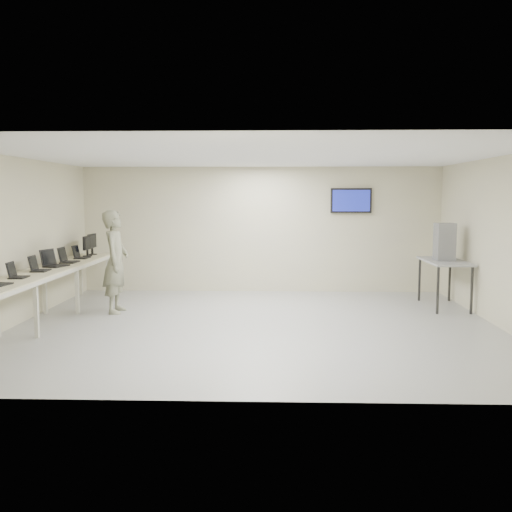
{
  "coord_description": "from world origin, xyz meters",
  "views": [
    {
      "loc": [
        0.31,
        -9.28,
        2.15
      ],
      "look_at": [
        0.0,
        0.2,
        1.15
      ],
      "focal_mm": 40.0,
      "sensor_mm": 36.0,
      "label": 1
    }
  ],
  "objects": [
    {
      "name": "laptop_4",
      "position": [
        -3.61,
        1.27,
        0.98
      ],
      "size": [
        0.31,
        0.38,
        0.29
      ],
      "rotation": [
        0.0,
        0.0,
        -0.01
      ],
      "color": "black",
      "rests_on": "workbench"
    },
    {
      "name": "monitor_far",
      "position": [
        -3.6,
        2.74,
        1.17
      ],
      "size": [
        0.2,
        0.45,
        0.45
      ],
      "color": "black",
      "rests_on": "workbench"
    },
    {
      "name": "laptop_2",
      "position": [
        -3.64,
        0.02,
        0.97
      ],
      "size": [
        0.29,
        0.35,
        0.26
      ],
      "rotation": [
        0.0,
        0.0,
        0.03
      ],
      "color": "black",
      "rests_on": "workbench"
    },
    {
      "name": "laptop_3",
      "position": [
        -3.63,
        0.64,
        0.98
      ],
      "size": [
        0.43,
        0.47,
        0.31
      ],
      "rotation": [
        0.0,
        0.0,
        -0.28
      ],
      "color": "black",
      "rests_on": "workbench"
    },
    {
      "name": "workbench",
      "position": [
        -3.59,
        0.0,
        0.83
      ],
      "size": [
        0.76,
        6.0,
        0.9
      ],
      "color": "beige",
      "rests_on": "ground"
    },
    {
      "name": "storage_bins",
      "position": [
        3.58,
        1.75,
        1.28
      ],
      "size": [
        0.34,
        0.38,
        0.72
      ],
      "color": "gray",
      "rests_on": "side_table"
    },
    {
      "name": "room",
      "position": [
        0.03,
        0.06,
        1.41
      ],
      "size": [
        8.01,
        7.01,
        2.81
      ],
      "color": "#A4A4A4",
      "rests_on": "ground"
    },
    {
      "name": "soldier",
      "position": [
        -2.62,
        1.05,
        0.95
      ],
      "size": [
        0.47,
        0.7,
        1.89
      ],
      "primitive_type": "imported",
      "rotation": [
        0.0,
        0.0,
        1.6
      ],
      "color": "gray",
      "rests_on": "ground"
    },
    {
      "name": "laptop_5",
      "position": [
        -3.62,
        1.99,
        0.97
      ],
      "size": [
        0.29,
        0.35,
        0.27
      ],
      "rotation": [
        0.0,
        0.0,
        -0.02
      ],
      "color": "black",
      "rests_on": "workbench"
    },
    {
      "name": "side_table",
      "position": [
        3.6,
        1.75,
        0.84
      ],
      "size": [
        0.71,
        1.53,
        0.92
      ],
      "color": "gray",
      "rests_on": "ground"
    },
    {
      "name": "laptop_1",
      "position": [
        -3.66,
        -0.76,
        0.96
      ],
      "size": [
        0.28,
        0.33,
        0.25
      ],
      "rotation": [
        0.0,
        0.0,
        0.06
      ],
      "color": "black",
      "rests_on": "workbench"
    },
    {
      "name": "monitor_near",
      "position": [
        -3.6,
        2.43,
        1.16
      ],
      "size": [
        0.19,
        0.43,
        0.42
      ],
      "color": "black",
      "rests_on": "workbench"
    }
  ]
}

